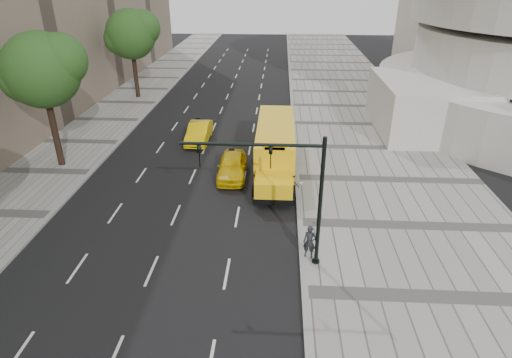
# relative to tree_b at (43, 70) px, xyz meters

# --- Properties ---
(ground) EXTENTS (140.00, 140.00, 0.00)m
(ground) POSITION_rel_tree_b_xyz_m (10.41, -1.14, -6.76)
(ground) COLOR black
(ground) RESTS_ON ground
(sidewalk_museum) EXTENTS (12.00, 140.00, 0.15)m
(sidewalk_museum) POSITION_rel_tree_b_xyz_m (22.41, -1.14, -6.68)
(sidewalk_museum) COLOR #97968F
(sidewalk_museum) RESTS_ON ground
(sidewalk_far) EXTENTS (6.00, 140.00, 0.15)m
(sidewalk_far) POSITION_rel_tree_b_xyz_m (-0.59, -1.14, -6.68)
(sidewalk_far) COLOR #97968F
(sidewalk_far) RESTS_ON ground
(curb_museum) EXTENTS (0.30, 140.00, 0.15)m
(curb_museum) POSITION_rel_tree_b_xyz_m (16.41, -1.14, -6.68)
(curb_museum) COLOR gray
(curb_museum) RESTS_ON ground
(curb_far) EXTENTS (0.30, 140.00, 0.15)m
(curb_far) POSITION_rel_tree_b_xyz_m (2.41, -1.14, -6.68)
(curb_far) COLOR gray
(curb_far) RESTS_ON ground
(tree_b) EXTENTS (5.45, 4.85, 9.15)m
(tree_b) POSITION_rel_tree_b_xyz_m (0.00, 0.00, 0.00)
(tree_b) COLOR black
(tree_b) RESTS_ON ground
(tree_c) EXTENTS (5.60, 4.98, 9.08)m
(tree_c) POSITION_rel_tree_b_xyz_m (0.00, 17.77, -0.13)
(tree_c) COLOR black
(tree_c) RESTS_ON ground
(school_bus) EXTENTS (2.96, 11.56, 3.19)m
(school_bus) POSITION_rel_tree_b_xyz_m (14.91, 0.81, -4.99)
(school_bus) COLOR yellow
(school_bus) RESTS_ON ground
(taxi_near) EXTENTS (1.92, 4.55, 1.54)m
(taxi_near) POSITION_rel_tree_b_xyz_m (12.09, -0.98, -5.99)
(taxi_near) COLOR yellow
(taxi_near) RESTS_ON ground
(taxi_far) EXTENTS (1.61, 4.58, 1.51)m
(taxi_far) POSITION_rel_tree_b_xyz_m (8.74, 5.37, -6.00)
(taxi_far) COLOR yellow
(taxi_far) RESTS_ON ground
(pedestrian) EXTENTS (0.69, 0.54, 1.68)m
(pedestrian) POSITION_rel_tree_b_xyz_m (16.70, -9.84, -5.77)
(pedestrian) COLOR #282A2F
(pedestrian) RESTS_ON sidewalk_museum
(traffic_signal) EXTENTS (6.18, 0.36, 6.40)m
(traffic_signal) POSITION_rel_tree_b_xyz_m (15.60, -10.25, -2.67)
(traffic_signal) COLOR black
(traffic_signal) RESTS_ON ground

